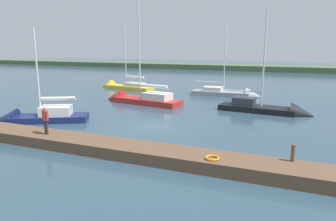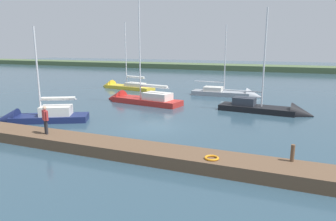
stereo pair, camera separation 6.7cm
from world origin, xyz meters
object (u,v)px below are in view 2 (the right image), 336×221
(mooring_post_near, at_px, (293,153))
(sailboat_outer_mooring, at_px, (122,87))
(sailboat_mid_channel, at_px, (137,100))
(sailboat_near_dock, at_px, (35,118))
(sailboat_far_left, at_px, (271,111))
(person_on_dock, at_px, (45,118))
(sailboat_far_right, at_px, (231,95))
(life_ring_buoy, at_px, (212,158))

(mooring_post_near, bearing_deg, sailboat_outer_mooring, -45.09)
(mooring_post_near, relative_size, sailboat_mid_channel, 0.07)
(sailboat_near_dock, height_order, sailboat_mid_channel, sailboat_mid_channel)
(sailboat_far_left, height_order, sailboat_mid_channel, sailboat_mid_channel)
(sailboat_far_left, distance_m, sailboat_outer_mooring, 21.38)
(sailboat_outer_mooring, height_order, person_on_dock, sailboat_outer_mooring)
(mooring_post_near, bearing_deg, sailboat_far_right, -72.27)
(sailboat_far_right, xyz_separation_m, sailboat_outer_mooring, (14.81, -0.96, 0.03))
(mooring_post_near, distance_m, person_on_dock, 13.24)
(sailboat_mid_channel, relative_size, sailboat_far_right, 1.22)
(mooring_post_near, xyz_separation_m, sailboat_outer_mooring, (21.34, -21.41, -0.81))
(sailboat_far_left, bearing_deg, person_on_dock, -124.70)
(mooring_post_near, bearing_deg, person_on_dock, 3.38)
(person_on_dock, bearing_deg, sailboat_mid_channel, -145.48)
(sailboat_far_right, bearing_deg, life_ring_buoy, -83.06)
(sailboat_near_dock, xyz_separation_m, sailboat_mid_channel, (-3.43, -9.87, -0.02))
(sailboat_mid_channel, height_order, sailboat_outer_mooring, sailboat_mid_channel)
(sailboat_mid_channel, bearing_deg, mooring_post_near, 147.67)
(life_ring_buoy, distance_m, sailboat_near_dock, 15.22)
(sailboat_far_left, xyz_separation_m, sailboat_far_right, (4.83, -7.49, 0.00))
(sailboat_mid_channel, bearing_deg, life_ring_buoy, 137.97)
(life_ring_buoy, distance_m, sailboat_outer_mooring, 28.79)
(mooring_post_near, height_order, sailboat_outer_mooring, sailboat_outer_mooring)
(sailboat_near_dock, bearing_deg, sailboat_far_right, -151.48)
(mooring_post_near, xyz_separation_m, sailboat_far_left, (1.71, -12.96, -0.84))
(sailboat_near_dock, height_order, sailboat_outer_mooring, sailboat_outer_mooring)
(sailboat_near_dock, height_order, sailboat_far_left, sailboat_far_left)
(sailboat_far_left, height_order, sailboat_far_right, sailboat_far_left)
(sailboat_mid_channel, xyz_separation_m, sailboat_far_right, (-8.03, -7.52, -0.06))
(sailboat_far_left, relative_size, sailboat_far_right, 1.10)
(sailboat_far_right, relative_size, sailboat_outer_mooring, 0.93)
(sailboat_far_right, distance_m, person_on_dock, 22.29)
(sailboat_far_right, bearing_deg, person_on_dock, -108.91)
(mooring_post_near, height_order, sailboat_near_dock, sailboat_near_dock)
(sailboat_mid_channel, distance_m, sailboat_far_right, 11.00)
(mooring_post_near, bearing_deg, sailboat_far_left, -82.49)
(life_ring_buoy, height_order, sailboat_mid_channel, sailboat_mid_channel)
(mooring_post_near, relative_size, sailboat_far_right, 0.09)
(sailboat_far_right, bearing_deg, sailboat_near_dock, -124.88)
(sailboat_near_dock, height_order, person_on_dock, sailboat_near_dock)
(mooring_post_near, distance_m, sailboat_mid_channel, 19.49)
(sailboat_mid_channel, xyz_separation_m, sailboat_outer_mooring, (6.77, -8.48, -0.03))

